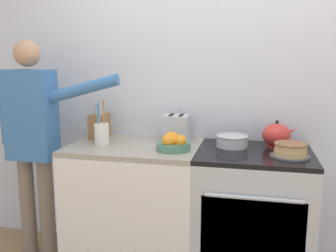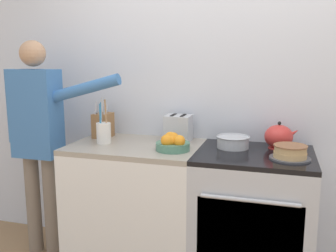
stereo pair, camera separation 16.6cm
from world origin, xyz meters
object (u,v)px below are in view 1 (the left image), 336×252
object	(u,v)px
layer_cake	(290,150)
fruit_bowl	(173,143)
mixing_bowl	(232,141)
stove_range	(252,217)
knife_block	(99,126)
person_baker	(33,132)
toaster	(176,128)
utensil_crock	(102,133)
tea_kettle	(277,135)

from	to	relation	value
layer_cake	fruit_bowl	size ratio (longest dim) A/B	1.08
mixing_bowl	fruit_bowl	xyz separation A→B (m)	(-0.37, -0.18, 0.01)
stove_range	knife_block	xyz separation A→B (m)	(-1.15, 0.16, 0.55)
stove_range	person_baker	xyz separation A→B (m)	(-1.57, -0.05, 0.52)
layer_cake	toaster	size ratio (longest dim) A/B	1.21
mixing_bowl	person_baker	xyz separation A→B (m)	(-1.42, -0.14, 0.02)
layer_cake	knife_block	size ratio (longest dim) A/B	0.87
knife_block	toaster	xyz separation A→B (m)	(0.58, 0.04, -0.00)
utensil_crock	person_baker	distance (m)	0.52
tea_kettle	person_baker	world-z (taller)	person_baker
person_baker	knife_block	bearing A→B (deg)	17.36
layer_cake	person_baker	bearing A→B (deg)	178.64
stove_range	toaster	bearing A→B (deg)	160.80
knife_block	toaster	bearing A→B (deg)	3.82
mixing_bowl	person_baker	size ratio (longest dim) A/B	0.14
tea_kettle	mixing_bowl	xyz separation A→B (m)	(-0.30, -0.08, -0.04)
layer_cake	toaster	world-z (taller)	toaster
layer_cake	utensil_crock	xyz separation A→B (m)	(-1.26, 0.06, 0.04)
tea_kettle	stove_range	bearing A→B (deg)	-129.66
toaster	person_baker	distance (m)	1.04
stove_range	layer_cake	bearing A→B (deg)	-22.99
layer_cake	mixing_bowl	xyz separation A→B (m)	(-0.36, 0.19, 0.00)
stove_range	mixing_bowl	distance (m)	0.53
fruit_bowl	stove_range	bearing A→B (deg)	9.53
layer_cake	utensil_crock	distance (m)	1.27
knife_block	utensil_crock	xyz separation A→B (m)	(0.09, -0.18, -0.01)
fruit_bowl	person_baker	size ratio (longest dim) A/B	0.14
layer_cake	fruit_bowl	world-z (taller)	fruit_bowl
mixing_bowl	toaster	size ratio (longest dim) A/B	1.12
stove_range	mixing_bowl	world-z (taller)	mixing_bowl
knife_block	stove_range	bearing A→B (deg)	-7.79
person_baker	mixing_bowl	bearing A→B (deg)	-2.35
knife_block	fruit_bowl	distance (m)	0.67
layer_cake	mixing_bowl	world-z (taller)	layer_cake
stove_range	tea_kettle	world-z (taller)	tea_kettle
toaster	person_baker	xyz separation A→B (m)	(-1.01, -0.24, -0.03)
fruit_bowl	tea_kettle	bearing A→B (deg)	21.34
stove_range	utensil_crock	distance (m)	1.18
mixing_bowl	person_baker	bearing A→B (deg)	-174.23
knife_block	fruit_bowl	xyz separation A→B (m)	(0.62, -0.24, -0.05)
stove_range	knife_block	size ratio (longest dim) A/B	3.28
mixing_bowl	knife_block	world-z (taller)	knife_block
toaster	person_baker	size ratio (longest dim) A/B	0.12
fruit_bowl	toaster	distance (m)	0.29
knife_block	fruit_bowl	bearing A→B (deg)	-21.51
mixing_bowl	knife_block	bearing A→B (deg)	176.52
layer_cake	person_baker	xyz separation A→B (m)	(-1.79, 0.04, 0.02)
layer_cake	utensil_crock	size ratio (longest dim) A/B	0.75
knife_block	person_baker	bearing A→B (deg)	-154.51
person_baker	toaster	bearing A→B (deg)	5.38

